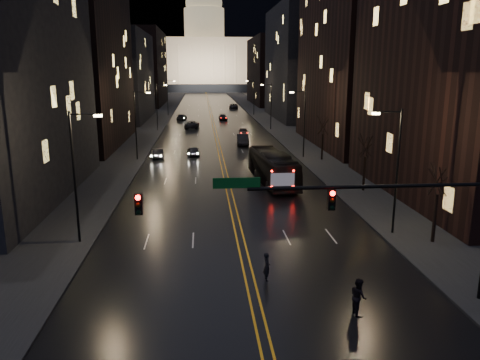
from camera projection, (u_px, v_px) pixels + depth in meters
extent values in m
plane|color=black|center=(257.00, 310.00, 23.11)|extent=(900.00, 900.00, 0.00)
cube|color=black|center=(209.00, 107.00, 149.17)|extent=(20.00, 320.00, 0.02)
cube|color=black|center=(165.00, 107.00, 148.04)|extent=(8.00, 320.00, 0.16)
cube|color=black|center=(253.00, 106.00, 150.28)|extent=(8.00, 320.00, 0.16)
cube|color=orange|center=(209.00, 107.00, 149.17)|extent=(0.62, 320.00, 0.01)
cube|color=black|center=(78.00, 53.00, 70.57)|extent=(12.00, 30.00, 28.00)
cube|color=black|center=(121.00, 76.00, 108.34)|extent=(12.00, 34.00, 20.00)
cube|color=black|center=(145.00, 68.00, 154.43)|extent=(12.00, 40.00, 24.00)
cube|color=black|center=(467.00, 65.00, 41.42)|extent=(12.00, 26.00, 24.00)
cube|color=black|center=(360.00, 18.00, 68.89)|extent=(12.00, 30.00, 38.00)
cube|color=black|center=(300.00, 63.00, 111.01)|extent=(12.00, 34.00, 26.00)
cube|color=black|center=(270.00, 71.00, 158.02)|extent=(12.00, 40.00, 22.00)
cube|color=black|center=(252.00, 2.00, 379.80)|extent=(520.00, 60.00, 130.00)
cube|color=black|center=(205.00, 87.00, 265.08)|extent=(90.00, 50.00, 4.00)
cube|color=#EFC48A|center=(205.00, 61.00, 261.85)|extent=(80.00, 36.00, 24.00)
cylinder|color=beige|center=(204.00, 24.00, 257.24)|extent=(22.00, 22.00, 16.00)
ellipsoid|color=beige|center=(204.00, 3.00, 254.70)|extent=(20.00, 20.00, 17.00)
cylinder|color=black|center=(373.00, 186.00, 22.12)|extent=(12.00, 0.18, 0.18)
cube|color=black|center=(139.00, 204.00, 21.38)|extent=(0.35, 0.30, 1.00)
cube|color=black|center=(331.00, 200.00, 22.10)|extent=(0.35, 0.30, 1.00)
sphere|color=#FF0705|center=(138.00, 198.00, 21.13)|extent=(0.24, 0.24, 0.24)
sphere|color=#FF0705|center=(333.00, 193.00, 21.85)|extent=(0.24, 0.24, 0.24)
cube|color=#053F14|center=(237.00, 183.00, 21.53)|extent=(2.20, 0.06, 0.50)
cylinder|color=black|center=(397.00, 174.00, 32.65)|extent=(0.16, 0.16, 9.00)
cylinder|color=black|center=(389.00, 112.00, 31.59)|extent=(1.80, 0.10, 0.10)
cube|color=#FFDF99|center=(376.00, 113.00, 31.54)|extent=(0.50, 0.25, 0.15)
cylinder|color=black|center=(75.00, 180.00, 30.89)|extent=(0.16, 0.16, 9.00)
cylinder|color=black|center=(84.00, 114.00, 29.97)|extent=(1.80, 0.10, 0.10)
cube|color=#FFDF99|center=(98.00, 116.00, 30.07)|extent=(0.50, 0.25, 0.15)
cylinder|color=black|center=(304.00, 125.00, 61.74)|extent=(0.16, 0.16, 9.00)
cylinder|color=black|center=(299.00, 91.00, 60.68)|extent=(1.80, 0.10, 0.10)
cube|color=#FFDF99|center=(292.00, 92.00, 60.63)|extent=(0.50, 0.25, 0.15)
cylinder|color=black|center=(136.00, 126.00, 59.98)|extent=(0.16, 0.16, 9.00)
cylinder|color=black|center=(141.00, 92.00, 59.06)|extent=(1.80, 0.10, 0.10)
cube|color=#FFDF99|center=(148.00, 93.00, 59.16)|extent=(0.50, 0.25, 0.15)
cylinder|color=black|center=(271.00, 107.00, 90.84)|extent=(0.16, 0.16, 9.00)
cylinder|color=black|center=(267.00, 84.00, 89.77)|extent=(1.80, 0.10, 0.10)
cube|color=#FFDF99|center=(262.00, 85.00, 89.72)|extent=(0.50, 0.25, 0.15)
cylinder|color=black|center=(157.00, 108.00, 89.08)|extent=(0.16, 0.16, 9.00)
cylinder|color=black|center=(161.00, 85.00, 88.16)|extent=(1.80, 0.10, 0.10)
cube|color=#FFDF99|center=(166.00, 85.00, 88.25)|extent=(0.50, 0.25, 0.15)
cylinder|color=black|center=(254.00, 98.00, 119.93)|extent=(0.16, 0.16, 9.00)
cylinder|color=black|center=(251.00, 81.00, 118.86)|extent=(1.80, 0.10, 0.10)
cube|color=#FFDF99|center=(247.00, 81.00, 118.81)|extent=(0.50, 0.25, 0.15)
cylinder|color=black|center=(168.00, 98.00, 118.17)|extent=(0.16, 0.16, 9.00)
cylinder|color=black|center=(171.00, 81.00, 117.25)|extent=(1.80, 0.10, 0.10)
cube|color=#FFDF99|center=(174.00, 81.00, 117.34)|extent=(0.50, 0.25, 0.15)
cylinder|color=black|center=(435.00, 219.00, 31.51)|extent=(0.24, 0.24, 3.50)
cylinder|color=black|center=(364.00, 174.00, 45.08)|extent=(0.24, 0.24, 3.50)
cylinder|color=black|center=(322.00, 147.00, 60.60)|extent=(0.24, 0.24, 3.50)
imported|color=black|center=(273.00, 168.00, 48.51)|extent=(3.92, 12.13, 3.32)
imported|color=black|center=(193.00, 151.00, 64.19)|extent=(1.96, 4.05, 1.33)
imported|color=black|center=(157.00, 153.00, 62.40)|extent=(1.94, 4.18, 1.33)
imported|color=black|center=(192.00, 124.00, 94.29)|extent=(3.06, 5.71, 1.52)
imported|color=black|center=(182.00, 117.00, 109.44)|extent=(2.45, 5.02, 1.41)
imported|color=black|center=(243.00, 140.00, 73.41)|extent=(2.07, 5.28, 1.71)
imported|color=black|center=(243.00, 132.00, 84.06)|extent=(1.96, 4.22, 1.40)
imported|color=black|center=(223.00, 117.00, 109.37)|extent=(1.99, 4.55, 1.30)
imported|color=black|center=(234.00, 106.00, 140.83)|extent=(3.03, 5.77, 1.55)
imported|color=black|center=(267.00, 267.00, 26.19)|extent=(0.47, 0.65, 1.66)
imported|color=black|center=(358.00, 296.00, 22.54)|extent=(0.57, 0.94, 1.86)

